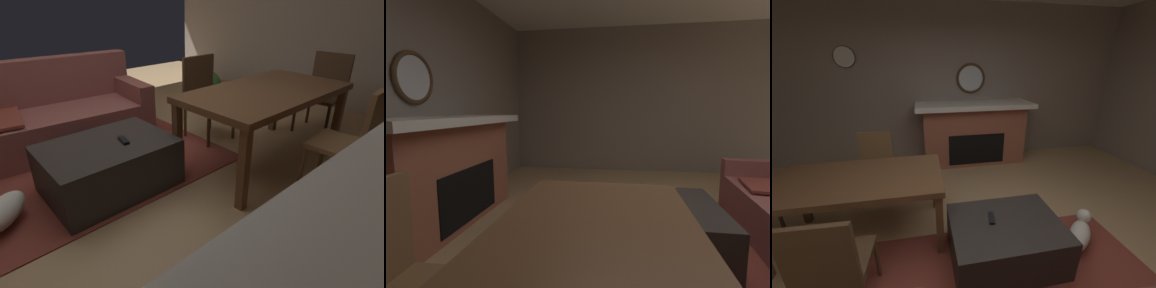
{
  "view_description": "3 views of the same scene",
  "coord_description": "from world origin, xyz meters",
  "views": [
    {
      "loc": [
        -1.19,
        -2.28,
        1.49
      ],
      "look_at": [
        0.15,
        -0.8,
        0.53
      ],
      "focal_mm": 28.26,
      "sensor_mm": 36.0,
      "label": 1
    },
    {
      "loc": [
        2.11,
        -0.61,
        1.23
      ],
      "look_at": [
        -0.34,
        -1.01,
        0.91
      ],
      "focal_mm": 25.21,
      "sensor_mm": 36.0,
      "label": 2
    },
    {
      "loc": [
        0.49,
        1.38,
        1.82
      ],
      "look_at": [
        0.01,
        -1.11,
        0.87
      ],
      "focal_mm": 20.22,
      "sensor_mm": 36.0,
      "label": 3
    }
  ],
  "objects": [
    {
      "name": "wall_left",
      "position": [
        -3.47,
        0.0,
        1.42
      ],
      "size": [
        0.12,
        6.06,
        2.84
      ],
      "primitive_type": "cube",
      "color": "gray",
      "rests_on": "ground"
    },
    {
      "name": "dining_table",
      "position": [
        1.17,
        -0.71,
        0.66
      ],
      "size": [
        1.67,
        0.89,
        0.74
      ],
      "color": "brown",
      "rests_on": "ground"
    },
    {
      "name": "tv_remote",
      "position": [
        -0.09,
        -0.22,
        0.44
      ],
      "size": [
        0.08,
        0.17,
        0.02
      ],
      "primitive_type": "cube",
      "rotation": [
        0.0,
        0.0,
        -0.2
      ],
      "color": "black",
      "rests_on": "ottoman_coffee_table"
    },
    {
      "name": "ottoman_coffee_table",
      "position": [
        -0.21,
        -0.15,
        0.21
      ],
      "size": [
        1.04,
        0.76,
        0.43
      ],
      "primitive_type": "cube",
      "color": "#2D2826",
      "rests_on": "ground"
    },
    {
      "name": "round_wall_mirror",
      "position": [
        -0.43,
        -2.74,
        1.56
      ],
      "size": [
        0.55,
        0.05,
        0.55
      ],
      "color": "#4C331E"
    },
    {
      "name": "area_rug",
      "position": [
        -0.21,
        0.43,
        0.01
      ],
      "size": [
        2.6,
        2.0,
        0.01
      ],
      "primitive_type": "cube",
      "color": "brown",
      "rests_on": "ground"
    },
    {
      "name": "small_dog",
      "position": [
        -1.05,
        -0.16,
        0.16
      ],
      "size": [
        0.45,
        0.45,
        0.28
      ],
      "color": "silver",
      "rests_on": "ground"
    },
    {
      "name": "fireplace",
      "position": [
        -0.43,
        -2.46,
        0.58
      ],
      "size": [
        2.1,
        0.76,
        1.16
      ],
      "color": "#9E5642",
      "rests_on": "ground"
    },
    {
      "name": "floor",
      "position": [
        0.0,
        0.0,
        0.0
      ],
      "size": [
        8.32,
        8.32,
        0.0
      ],
      "primitive_type": "plane",
      "color": "tan"
    },
    {
      "name": "dining_chair_south",
      "position": [
        1.18,
        -1.55,
        0.52
      ],
      "size": [
        0.46,
        0.46,
        0.93
      ],
      "color": "brown",
      "rests_on": "ground"
    }
  ]
}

